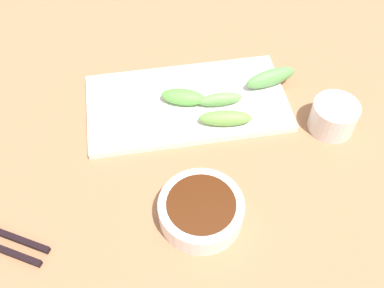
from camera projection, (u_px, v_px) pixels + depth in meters
The scene contains 8 objects.
tabletop at pixel (198, 159), 0.69m from camera, with size 2.10×2.10×0.02m, color #A2744F.
sauce_bowl at pixel (201, 210), 0.60m from camera, with size 0.12×0.12×0.04m.
serving_plate at pixel (185, 103), 0.74m from camera, with size 0.17×0.33×0.01m, color white.
broccoli_stalk_0 at pixel (183, 97), 0.72m from camera, with size 0.03×0.07×0.02m, color #61B74A.
broccoli_stalk_1 at pixel (271, 78), 0.75m from camera, with size 0.03×0.09×0.03m, color #62A956.
broccoli_stalk_2 at pixel (220, 99), 0.72m from camera, with size 0.02×0.07×0.02m, color #71B15A.
broccoli_stalk_3 at pixel (225, 118), 0.69m from camera, with size 0.03×0.08×0.02m, color #72B34E.
tea_cup at pixel (333, 117), 0.70m from camera, with size 0.07×0.07×0.05m, color white.
Camera 1 is at (-0.39, 0.08, 0.57)m, focal length 41.13 mm.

